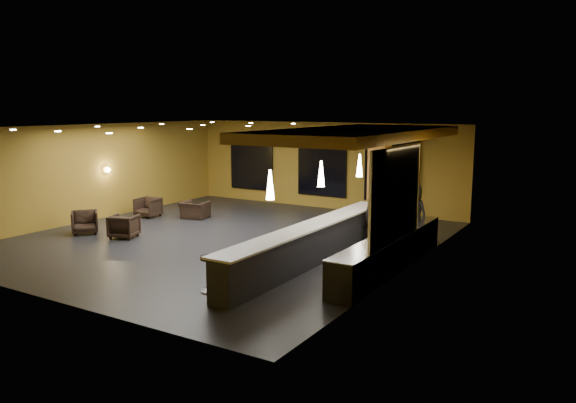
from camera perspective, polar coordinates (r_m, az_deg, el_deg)
The scene contains 35 objects.
floor at distance 17.88m, azimuth -6.33°, elevation -3.94°, with size 12.00×13.00×0.10m, color black.
ceiling at distance 17.40m, azimuth -6.55°, elevation 7.67°, with size 12.00×13.00×0.10m, color black.
wall_back at distance 23.04m, azimuth 3.59°, elevation 3.70°, with size 12.00×0.10×3.50m, color #A47D24.
wall_front at distance 13.08m, azimuth -24.29°, elevation -1.72°, with size 12.00×0.10×3.50m, color #A47D24.
wall_left at distance 21.76m, azimuth -19.16°, elevation 2.83°, with size 0.10×13.00×3.50m, color #A47D24.
wall_right at distance 14.68m, azimuth 12.58°, elevation 0.07°, with size 0.10×13.00×3.50m, color #A47D24.
wood_soffit at distance 16.19m, azimuth 7.03°, elevation 6.84°, with size 3.60×8.00×0.28m, color olive.
window_left at distance 24.77m, azimuth -3.73°, elevation 3.99°, with size 2.20×0.06×2.40m, color black.
window_center at distance 22.95m, azimuth 3.46°, elevation 3.55°, with size 2.20×0.06×2.40m, color black.
window_right at distance 21.71m, azimuth 10.48°, elevation 3.06°, with size 2.20×0.06×2.40m, color black.
tile_backsplash at distance 13.74m, azimuth 10.91°, elevation 0.54°, with size 0.06×3.20×2.40m, color white.
bar_counter at distance 14.98m, azimuth 2.41°, elevation -4.39°, with size 0.60×8.00×1.00m, color black.
bar_top at distance 14.86m, azimuth 2.43°, elevation -2.43°, with size 0.78×8.10×0.05m, color beige.
prep_counter at distance 14.62m, azimuth 10.27°, elevation -5.18°, with size 0.70×6.00×0.86m, color black.
prep_top at distance 14.52m, azimuth 10.32°, elevation -3.44°, with size 0.72×6.00×0.03m, color silver.
wall_shelf_lower at distance 13.67m, azimuth 10.02°, elevation -1.18°, with size 0.30×1.50×0.03m, color silver.
wall_shelf_upper at distance 13.59m, azimuth 10.07°, elevation 0.68°, with size 0.30×1.50×0.03m, color silver.
column at distance 18.85m, azimuth 9.23°, elevation 2.26°, with size 0.60×0.60×3.50m, color #955F21.
wall_sconce at distance 21.95m, azimuth -17.88°, elevation 3.08°, with size 0.22×0.22×0.22m, color #FFE5B2.
pendant_0 at distance 12.94m, azimuth -1.83°, elevation 1.73°, with size 0.20×0.20×0.70m, color white.
pendant_1 at distance 15.08m, azimuth 3.38°, elevation 2.84°, with size 0.20×0.20×0.70m, color white.
pendant_2 at distance 17.31m, azimuth 7.28°, elevation 3.66°, with size 0.20×0.20×0.70m, color white.
staff_a at distance 16.94m, azimuth 8.82°, elevation -1.62°, with size 0.63×0.41×1.71m, color black.
staff_b at distance 17.34m, azimuth 10.76°, elevation -1.31°, with size 0.86×0.67×1.77m, color black.
staff_c at distance 17.37m, azimuth 12.63°, elevation -1.24°, with size 0.90×0.59×1.84m, color black.
armchair_a at distance 19.58m, azimuth -19.94°, elevation -1.99°, with size 0.81×0.83×0.76m, color black.
armchair_b at distance 18.59m, azimuth -16.32°, elevation -2.42°, with size 0.79×0.82×0.74m, color black.
armchair_c at distance 21.81m, azimuth -14.03°, elevation -0.58°, with size 0.79×0.81×0.74m, color black.
armchair_d at distance 21.21m, azimuth -9.45°, elevation -0.86°, with size 0.96×0.84×0.63m, color black.
bar_stool_0 at distance 12.80m, azimuth -7.99°, elevation -6.79°, with size 0.42×0.42×0.83m.
bar_stool_1 at distance 13.65m, azimuth -4.34°, elevation -5.65°, with size 0.42×0.42×0.84m.
bar_stool_2 at distance 14.73m, azimuth -1.35°, elevation -4.49°, with size 0.42×0.42×0.84m.
bar_stool_3 at distance 15.97m, azimuth 1.69°, elevation -3.45°, with size 0.41×0.41×0.80m.
bar_stool_4 at distance 17.12m, azimuth 3.11°, elevation -2.54°, with size 0.41×0.41×0.81m.
bar_stool_5 at distance 18.28m, azimuth 5.45°, elevation -1.86°, with size 0.39×0.39×0.78m.
Camera 1 is at (10.67, -13.73, 4.14)m, focal length 35.00 mm.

